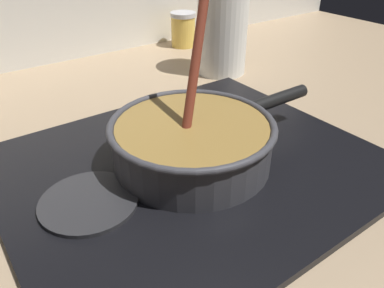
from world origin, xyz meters
name	(u,v)px	position (x,y,z in m)	size (l,w,h in m)	color
ground	(201,277)	(0.00, 0.00, -0.02)	(2.40, 1.60, 0.04)	#9E8466
hob_plate	(192,165)	(0.10, 0.16, 0.01)	(0.56, 0.48, 0.01)	black
burner_ring	(192,160)	(0.10, 0.16, 0.02)	(0.17, 0.17, 0.01)	#592D0C
spare_burner	(89,202)	(-0.07, 0.16, 0.01)	(0.13, 0.13, 0.01)	#262628
cooking_pan	(193,140)	(0.11, 0.16, 0.05)	(0.37, 0.25, 0.30)	#38383D
condiment_jar	(183,29)	(0.46, 0.70, 0.05)	(0.07, 0.07, 0.10)	gold
paper_towel_roll	(222,26)	(0.42, 0.47, 0.11)	(0.12, 0.12, 0.23)	white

